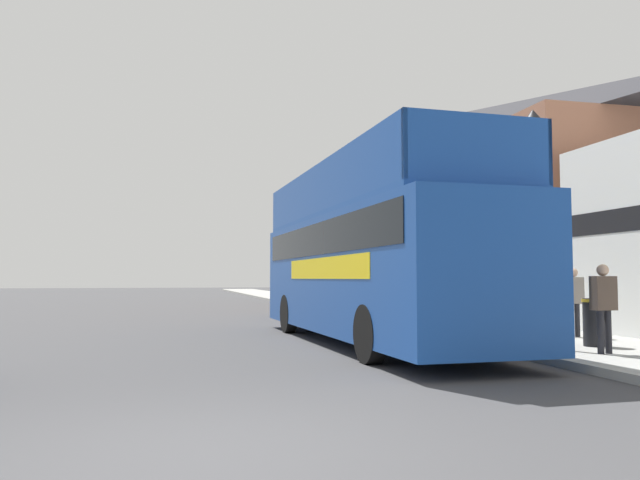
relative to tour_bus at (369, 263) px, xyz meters
name	(u,v)px	position (x,y,z in m)	size (l,w,h in m)	color
ground_plane	(178,314)	(-4.03, 12.80, -1.82)	(144.00, 144.00, 0.00)	#3D3D3F
sidewalk	(382,314)	(3.75, 9.80, -1.75)	(3.79, 108.00, 0.14)	#999993
brick_terrace_rear	(449,211)	(8.64, 14.05, 2.86)	(6.00, 25.08, 9.37)	#9E664C
tour_bus	(369,263)	(0.00, 0.00, 0.00)	(2.92, 10.67, 3.99)	#19479E
parked_car_ahead_of_bus	(310,298)	(0.70, 9.14, -1.10)	(1.98, 4.41, 1.55)	navy
pedestrian_second	(604,300)	(3.08, -3.95, -0.73)	(0.41, 0.23, 1.58)	#232328
pedestrian_third	(574,295)	(4.53, -1.09, -0.74)	(0.41, 0.22, 1.56)	#232328
lamp_post_nearest	(534,182)	(2.48, -2.81, 1.52)	(0.35, 0.35, 4.63)	black
lamp_post_second	(392,215)	(2.34, 4.80, 1.62)	(0.35, 0.35, 4.79)	black
lamp_post_third	(331,234)	(2.36, 12.42, 1.57)	(0.35, 0.35, 4.71)	black
litter_bin	(595,321)	(3.71, -2.86, -1.19)	(0.48, 0.48, 0.93)	black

